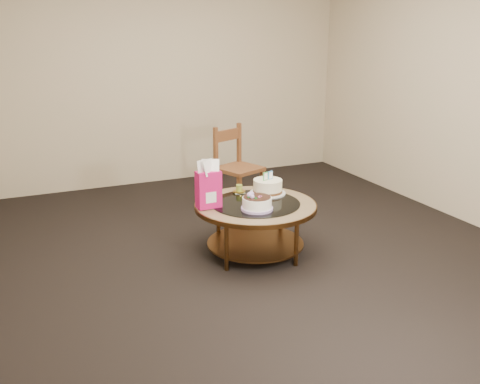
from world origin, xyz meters
name	(u,v)px	position (x,y,z in m)	size (l,w,h in m)	color
ground	(255,253)	(0.00, 0.00, 0.00)	(5.00, 5.00, 0.00)	black
room_walls	(257,70)	(0.00, 0.00, 1.54)	(4.52, 5.02, 2.61)	#B8AB8B
coffee_table	(256,212)	(0.00, 0.00, 0.38)	(1.02, 1.02, 0.46)	#533317
decorated_cake	(257,204)	(-0.07, -0.16, 0.51)	(0.26, 0.26, 0.15)	#B192CE
cream_cake	(268,187)	(0.20, 0.19, 0.52)	(0.31, 0.31, 0.20)	white
gift_bag	(208,184)	(-0.39, 0.06, 0.65)	(0.20, 0.15, 0.39)	#D0136D
pillar_candle	(239,190)	(-0.01, 0.31, 0.48)	(0.11, 0.11, 0.08)	#F0DE63
dining_chair	(237,167)	(0.34, 1.19, 0.44)	(0.52, 0.52, 0.87)	brown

